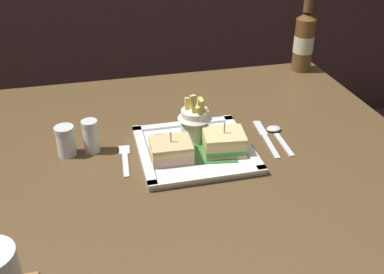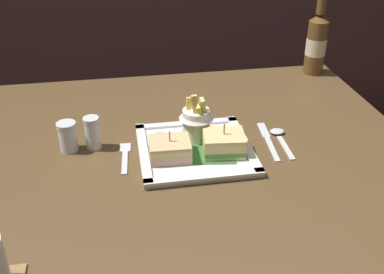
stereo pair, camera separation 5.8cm
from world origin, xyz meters
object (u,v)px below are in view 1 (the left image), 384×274
(pepper_shaker, at_px, (91,138))
(fork, at_px, (125,158))
(sandwich_half_left, at_px, (171,150))
(spoon, at_px, (276,133))
(salt_shaker, at_px, (66,142))
(sandwich_half_right, at_px, (224,142))
(fries_cup, at_px, (195,118))
(knife, at_px, (265,137))
(square_plate, at_px, (195,150))
(beer_bottle, at_px, (304,39))
(dining_table, at_px, (189,209))

(pepper_shaker, bearing_deg, fork, -36.43)
(sandwich_half_left, height_order, pepper_shaker, pepper_shaker)
(spoon, distance_m, salt_shaker, 0.49)
(sandwich_half_left, distance_m, salt_shaker, 0.23)
(sandwich_half_left, height_order, sandwich_half_right, sandwich_half_right)
(sandwich_half_left, height_order, fries_cup, fries_cup)
(sandwich_half_left, xyz_separation_m, knife, (0.24, 0.05, -0.03))
(fries_cup, bearing_deg, square_plate, -103.30)
(sandwich_half_left, distance_m, fries_cup, 0.10)
(sandwich_half_right, bearing_deg, beer_bottle, 47.89)
(spoon, bearing_deg, knife, -168.54)
(sandwich_half_right, relative_size, pepper_shaker, 1.26)
(spoon, bearing_deg, beer_bottle, 57.41)
(sandwich_half_right, bearing_deg, fries_cup, 124.25)
(square_plate, xyz_separation_m, beer_bottle, (0.45, 0.40, 0.09))
(dining_table, bearing_deg, sandwich_half_right, -21.38)
(fork, xyz_separation_m, knife, (0.33, 0.02, 0.00))
(fork, relative_size, pepper_shaker, 1.64)
(knife, height_order, salt_shaker, salt_shaker)
(fries_cup, height_order, spoon, fries_cup)
(square_plate, height_order, spoon, square_plate)
(sandwich_half_right, xyz_separation_m, beer_bottle, (0.39, 0.43, 0.07))
(square_plate, relative_size, fork, 1.98)
(dining_table, xyz_separation_m, pepper_shaker, (-0.21, 0.06, 0.19))
(beer_bottle, distance_m, pepper_shaker, 0.76)
(spoon, bearing_deg, salt_shaker, 176.79)
(sandwich_half_right, distance_m, salt_shaker, 0.35)
(dining_table, relative_size, beer_bottle, 3.89)
(fries_cup, xyz_separation_m, knife, (0.17, -0.02, -0.06))
(square_plate, xyz_separation_m, spoon, (0.21, 0.03, -0.00))
(knife, bearing_deg, pepper_shaker, 175.23)
(fork, bearing_deg, beer_bottle, 33.21)
(fork, distance_m, salt_shaker, 0.13)
(beer_bottle, bearing_deg, fries_cup, -140.58)
(dining_table, relative_size, spoon, 7.86)
(fries_cup, distance_m, salt_shaker, 0.29)
(square_plate, xyz_separation_m, fork, (-0.16, 0.01, -0.01))
(dining_table, relative_size, sandwich_half_right, 10.87)
(beer_bottle, relative_size, fork, 2.14)
(salt_shaker, distance_m, pepper_shaker, 0.05)
(sandwich_half_right, height_order, fries_cup, fries_cup)
(spoon, relative_size, salt_shaker, 1.94)
(beer_bottle, bearing_deg, knife, -125.37)
(sandwich_half_left, distance_m, fork, 0.11)
(fries_cup, distance_m, spoon, 0.21)
(square_plate, height_order, fries_cup, fries_cup)
(knife, xyz_separation_m, pepper_shaker, (-0.40, 0.03, 0.03))
(sandwich_half_left, xyz_separation_m, pepper_shaker, (-0.16, 0.08, 0.00))
(beer_bottle, bearing_deg, salt_shaker, -154.57)
(dining_table, bearing_deg, fries_cup, 60.90)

